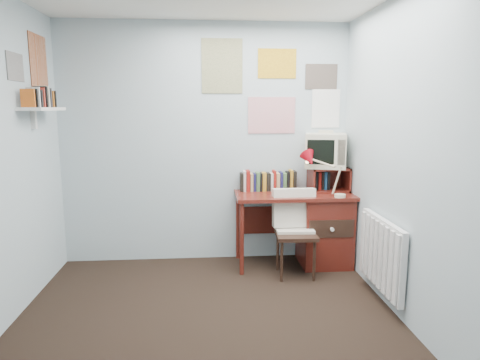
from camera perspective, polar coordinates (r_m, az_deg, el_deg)
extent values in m
plane|color=black|center=(3.21, -4.23, -20.94)|extent=(3.50, 3.50, 0.00)
cube|color=#ABBDC4|center=(4.53, -4.62, 4.78)|extent=(3.00, 0.02, 2.50)
cube|color=#ABBDC4|center=(3.17, 23.69, 1.89)|extent=(0.02, 3.50, 2.50)
cube|color=maroon|center=(4.43, 7.21, -2.02)|extent=(1.20, 0.55, 0.03)
cube|color=maroon|center=(4.60, 11.17, -6.58)|extent=(0.50, 0.50, 0.72)
cylinder|color=maroon|center=(4.22, 0.22, -7.88)|extent=(0.04, 0.04, 0.72)
cylinder|color=maroon|center=(4.67, -0.27, -6.14)|extent=(0.04, 0.04, 0.72)
cube|color=maroon|center=(4.70, 3.49, -5.33)|extent=(0.64, 0.02, 0.30)
cube|color=black|center=(4.22, 7.46, -7.29)|extent=(0.43, 0.42, 0.82)
cube|color=#A90B18|center=(4.29, 13.29, 0.38)|extent=(0.31, 0.28, 0.40)
cube|color=maroon|center=(4.60, 11.71, 0.11)|extent=(0.40, 0.30, 0.25)
cube|color=beige|center=(4.57, 11.32, 4.09)|extent=(0.49, 0.47, 0.39)
cube|color=maroon|center=(4.54, 3.80, -0.04)|extent=(0.60, 0.14, 0.22)
cube|color=white|center=(3.82, 18.38, -9.36)|extent=(0.09, 0.80, 0.60)
cube|color=white|center=(4.11, -24.83, 8.60)|extent=(0.20, 0.62, 0.24)
cube|color=white|center=(4.57, 4.29, 12.36)|extent=(1.20, 0.01, 0.90)
cube|color=white|center=(4.16, -26.46, 13.74)|extent=(0.01, 0.70, 0.60)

